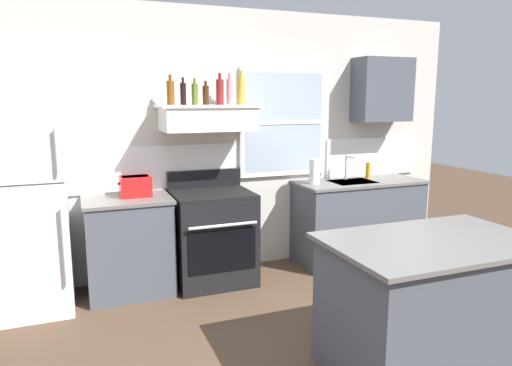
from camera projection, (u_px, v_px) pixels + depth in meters
name	position (u px, v px, depth m)	size (l,w,h in m)	color
back_wall	(228.00, 142.00, 4.90)	(5.40, 0.11, 2.70)	beige
refrigerator	(24.00, 217.00, 3.95)	(0.70, 0.72, 1.65)	white
counter_left_of_stove	(129.00, 245.00, 4.38)	(0.79, 0.63, 0.91)	#474C56
toaster	(136.00, 186.00, 4.34)	(0.30, 0.20, 0.19)	red
stove_range	(213.00, 236.00, 4.63)	(0.76, 0.69, 1.09)	black
range_hood_shelf	(208.00, 118.00, 4.51)	(0.96, 0.52, 0.24)	white
bottle_amber_wine	(171.00, 92.00, 4.39)	(0.07, 0.07, 0.28)	brown
bottle_balsamic_dark	(183.00, 93.00, 4.38)	(0.06, 0.06, 0.25)	black
bottle_olive_oil_square	(195.00, 94.00, 4.42)	(0.06, 0.06, 0.25)	#4C601E
bottle_brown_stout	(206.00, 95.00, 4.50)	(0.06, 0.06, 0.23)	#381E0F
bottle_red_label_wine	(220.00, 92.00, 4.49)	(0.07, 0.07, 0.30)	maroon
bottle_rose_pink	(230.00, 91.00, 4.60)	(0.07, 0.07, 0.31)	#C67F84
bottle_champagne_gold_foil	(241.00, 90.00, 4.59)	(0.08, 0.08, 0.33)	#B29333
counter_right_with_sink	(358.00, 220.00, 5.27)	(1.43, 0.63, 0.91)	#474C56
sink_faucet	(347.00, 164.00, 5.21)	(0.03, 0.17, 0.28)	silver
paper_towel_roll	(315.00, 171.00, 4.96)	(0.11, 0.11, 0.27)	white
dish_soap_bottle	(368.00, 170.00, 5.33)	(0.06, 0.06, 0.18)	orange
kitchen_island	(431.00, 305.00, 3.11)	(1.40, 0.90, 0.91)	#474C56
upper_cabinet_right	(382.00, 90.00, 5.27)	(0.64, 0.32, 0.70)	#474C56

